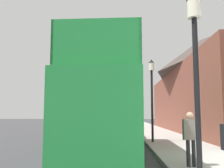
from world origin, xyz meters
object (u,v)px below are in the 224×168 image
(tour_bus, at_px, (109,110))
(lamp_post_second, at_px, (152,85))
(parked_car_ahead_of_bus, at_px, (125,129))
(lamp_post_nearest, at_px, (195,48))
(pedestrian_third, at_px, (190,133))

(tour_bus, height_order, lamp_post_second, lamp_post_second)
(tour_bus, bearing_deg, parked_car_ahead_of_bus, 85.56)
(parked_car_ahead_of_bus, bearing_deg, lamp_post_second, -68.06)
(tour_bus, bearing_deg, lamp_post_second, 60.65)
(parked_car_ahead_of_bus, bearing_deg, lamp_post_nearest, -86.25)
(lamp_post_second, bearing_deg, parked_car_ahead_of_bus, 115.16)
(tour_bus, relative_size, lamp_post_second, 2.07)
(pedestrian_third, bearing_deg, lamp_post_second, 92.56)
(parked_car_ahead_of_bus, distance_m, lamp_post_nearest, 12.91)
(tour_bus, xyz_separation_m, pedestrian_third, (2.66, -3.25, -0.78))
(parked_car_ahead_of_bus, relative_size, lamp_post_nearest, 0.95)
(pedestrian_third, bearing_deg, lamp_post_nearest, -99.52)
(lamp_post_nearest, xyz_separation_m, lamp_post_second, (0.03, 9.22, 0.16))
(tour_bus, bearing_deg, lamp_post_nearest, -64.77)
(lamp_post_nearest, relative_size, lamp_post_second, 0.95)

